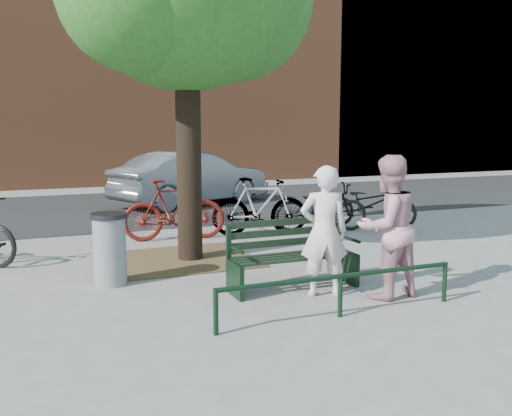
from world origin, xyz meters
name	(u,v)px	position (x,y,z in m)	size (l,w,h in m)	color
ground	(294,289)	(0.00, 0.00, 0.00)	(90.00, 90.00, 0.00)	gray
dirt_pit	(179,260)	(-1.00, 2.20, 0.01)	(2.40, 2.00, 0.02)	brown
road	(154,206)	(0.00, 8.50, 0.01)	(40.00, 7.00, 0.01)	black
townhouse_row	(111,16)	(0.17, 16.00, 6.25)	(45.00, 4.00, 14.00)	brown
park_bench	(291,253)	(0.00, 0.08, 0.48)	(1.74, 0.54, 0.97)	black
guard_railing	(340,283)	(0.00, -1.20, 0.40)	(3.06, 0.06, 0.51)	black
person_left	(324,231)	(0.23, -0.40, 0.84)	(0.61, 0.40, 1.69)	beige
person_right	(387,227)	(0.93, -0.76, 0.91)	(0.88, 0.69, 1.82)	#B97F8C
litter_bin	(110,249)	(-2.23, 1.17, 0.51)	(0.49, 0.49, 1.00)	gray
bicycle_b	(174,210)	(-0.64, 3.84, 0.59)	(0.55, 1.95, 1.17)	#50100B
bicycle_c	(321,207)	(2.41, 3.60, 0.50)	(0.67, 1.91, 1.00)	black
bicycle_d	(260,206)	(1.06, 3.67, 0.58)	(0.54, 1.92, 1.16)	gray
bicycle_e	(369,204)	(3.53, 3.53, 0.52)	(0.69, 1.99, 1.04)	black
parked_car	(191,178)	(1.01, 8.36, 0.73)	(1.55, 4.45, 1.46)	slate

